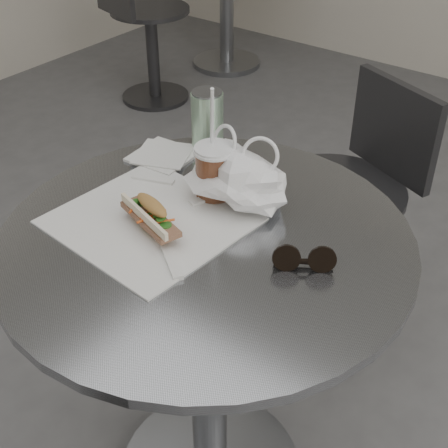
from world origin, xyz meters
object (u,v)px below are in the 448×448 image
Objects in this scene: sunglasses at (304,260)px; bg_chair at (145,38)px; cafe_table at (208,341)px; chair_far at (342,225)px; banh_mi at (151,216)px; iced_coffee at (214,171)px; drink_can at (207,120)px.

bg_chair is at bearing 107.12° from sunglasses.
sunglasses is (0.19, 0.03, 0.29)m from cafe_table.
chair_far is at bearing 76.52° from sunglasses.
iced_coffee reaches higher than banh_mi.
sunglasses is at bearing -25.48° from bg_chair.
cafe_table is at bearing -29.10° from bg_chair.
bg_chair is (-1.58, 0.84, 0.00)m from chair_far.
bg_chair reaches higher than cafe_table.
banh_mi is (-0.04, -0.75, 0.43)m from chair_far.
iced_coffee is 1.74× the size of drink_can.
drink_can is (-0.15, -0.44, 0.47)m from chair_far.
drink_can is (-0.11, 0.31, 0.03)m from banh_mi.
bg_chair is (-1.63, 1.54, -0.13)m from cafe_table.
cafe_table is at bearing 117.01° from chair_far.
bg_chair is 3.90× the size of banh_mi.
chair_far is at bearing 70.89° from drink_can.
banh_mi reaches higher than sunglasses.
iced_coffee is at bearing 111.14° from chair_far.
banh_mi is at bearing -151.09° from cafe_table.
chair_far is 3.23× the size of iced_coffee.
bg_chair is at bearing 138.08° from drink_can.
banh_mi reaches higher than bg_chair.
bg_chair is 3.24× the size of iced_coffee.
sunglasses is at bearing -31.04° from drink_can.
cafe_table is 1.01× the size of chair_far.
sunglasses is 0.75× the size of drink_can.
iced_coffee is at bearing -47.83° from drink_can.
drink_can reaches higher than chair_far.
drink_can is at bearing 93.88° from chair_far.
drink_can is (-0.39, 0.24, 0.05)m from sunglasses.
iced_coffee reaches higher than bg_chair.
chair_far is (-0.05, 0.70, -0.13)m from cafe_table.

